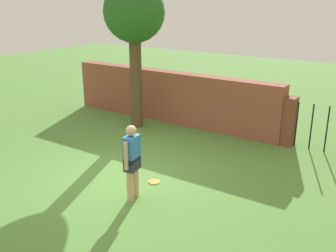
# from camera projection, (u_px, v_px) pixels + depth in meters

# --- Properties ---
(ground_plane) EXTENTS (40.00, 40.00, 0.00)m
(ground_plane) POSITION_uv_depth(u_px,v_px,m) (124.00, 177.00, 9.14)
(ground_plane) COLOR #568C3D
(brick_wall) EXTENTS (7.72, 0.50, 1.70)m
(brick_wall) POSITION_uv_depth(u_px,v_px,m) (171.00, 97.00, 13.03)
(brick_wall) COLOR brown
(brick_wall) RESTS_ON ground
(tree) EXTENTS (1.86, 1.86, 4.55)m
(tree) POSITION_uv_depth(u_px,v_px,m) (134.00, 16.00, 11.65)
(tree) COLOR brown
(tree) RESTS_ON ground
(person) EXTENTS (0.26, 0.54, 1.62)m
(person) POSITION_uv_depth(u_px,v_px,m) (132.00, 159.00, 7.92)
(person) COLOR tan
(person) RESTS_ON ground
(fence_gate) EXTENTS (3.01, 0.44, 1.40)m
(fence_gate) POSITION_uv_depth(u_px,v_px,m) (335.00, 129.00, 10.32)
(fence_gate) COLOR brown
(fence_gate) RESTS_ON ground
(frisbee_orange) EXTENTS (0.27, 0.27, 0.02)m
(frisbee_orange) POSITION_uv_depth(u_px,v_px,m) (154.00, 182.00, 8.91)
(frisbee_orange) COLOR orange
(frisbee_orange) RESTS_ON ground
(frisbee_yellow) EXTENTS (0.27, 0.27, 0.02)m
(frisbee_yellow) POSITION_uv_depth(u_px,v_px,m) (133.00, 168.00, 9.64)
(frisbee_yellow) COLOR yellow
(frisbee_yellow) RESTS_ON ground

